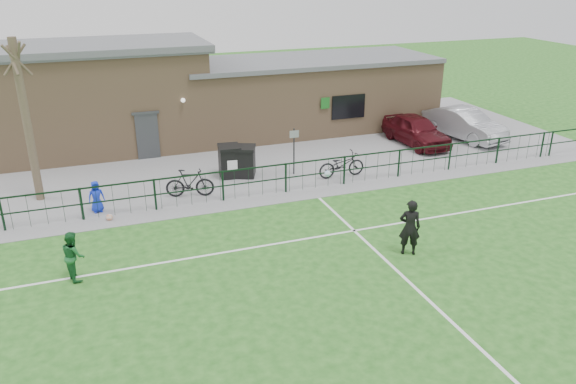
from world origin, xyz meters
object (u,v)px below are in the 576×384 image
object	(u,v)px
car_maroon	(416,130)
ball_ground	(109,217)
sign_post	(294,151)
car_silver	(464,124)
spectator_child	(96,197)
wheelie_bin_right	(245,162)
outfield_player	(73,256)
bare_tree	(27,123)
bicycle_d	(190,183)
wheelie_bin_left	(229,162)
bicycle_e	(342,165)

from	to	relation	value
car_maroon	ball_ground	xyz separation A→B (m)	(-14.77, -4.05, -0.62)
sign_post	car_silver	world-z (taller)	sign_post
spectator_child	ball_ground	bearing A→B (deg)	-76.15
wheelie_bin_right	outfield_player	world-z (taller)	outfield_player
bare_tree	outfield_player	world-z (taller)	bare_tree
car_silver	wheelie_bin_right	bearing A→B (deg)	175.23
bare_tree	sign_post	size ratio (longest dim) A/B	3.00
bicycle_d	car_silver	bearing A→B (deg)	-64.62
car_silver	ball_ground	xyz separation A→B (m)	(-17.60, -4.09, -0.65)
wheelie_bin_left	wheelie_bin_right	distance (m)	0.65
car_silver	car_maroon	bearing A→B (deg)	169.00
car_maroon	bicycle_e	distance (m)	6.11
bare_tree	car_silver	bearing A→B (deg)	3.56
wheelie_bin_right	outfield_player	size ratio (longest dim) A/B	0.83
car_maroon	wheelie_bin_right	bearing A→B (deg)	-173.56
sign_post	ball_ground	distance (m)	7.99
wheelie_bin_left	bicycle_d	distance (m)	2.57
wheelie_bin_left	car_silver	bearing A→B (deg)	11.76
bicycle_d	bicycle_e	xyz separation A→B (m)	(6.34, -0.02, -0.02)
wheelie_bin_right	car_silver	world-z (taller)	car_silver
bicycle_d	outfield_player	bearing A→B (deg)	153.21
wheelie_bin_right	car_silver	bearing A→B (deg)	29.43
wheelie_bin_right	wheelie_bin_left	bearing A→B (deg)	-174.91
bicycle_e	sign_post	bearing A→B (deg)	60.78
bare_tree	wheelie_bin_left	size ratio (longest dim) A/B	4.81
wheelie_bin_right	car_silver	size ratio (longest dim) A/B	0.26
wheelie_bin_right	bicycle_d	size ratio (longest dim) A/B	0.66
bicycle_e	outfield_player	bearing A→B (deg)	114.82
sign_post	ball_ground	size ratio (longest dim) A/B	8.43
car_maroon	outfield_player	distance (m)	17.69
wheelie_bin_right	spectator_child	world-z (taller)	wheelie_bin_right
car_maroon	ball_ground	world-z (taller)	car_maroon
bare_tree	spectator_child	distance (m)	3.69
car_silver	bare_tree	bearing A→B (deg)	171.71
sign_post	bicycle_e	xyz separation A→B (m)	(1.75, -0.98, -0.47)
car_silver	spectator_child	world-z (taller)	car_silver
outfield_player	spectator_child	bearing A→B (deg)	-25.92
outfield_player	ball_ground	bearing A→B (deg)	-33.13
car_silver	wheelie_bin_left	bearing A→B (deg)	174.02
car_maroon	bicycle_d	bearing A→B (deg)	-168.67
bare_tree	spectator_child	xyz separation A→B (m)	(2.00, -1.97, -2.40)
wheelie_bin_left	car_maroon	world-z (taller)	car_maroon
spectator_child	wheelie_bin_right	bearing A→B (deg)	8.55
sign_post	spectator_child	world-z (taller)	sign_post
bicycle_d	spectator_child	distance (m)	3.42
car_silver	outfield_player	world-z (taller)	car_silver
bare_tree	car_silver	distance (m)	20.11
bare_tree	wheelie_bin_right	world-z (taller)	bare_tree
car_maroon	bicycle_d	world-z (taller)	car_maroon
bare_tree	outfield_player	distance (m)	7.04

